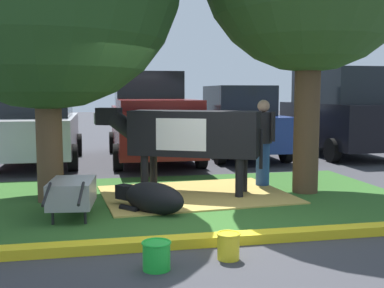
% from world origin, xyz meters
% --- Properties ---
extents(ground_plane, '(80.00, 80.00, 0.00)m').
position_xyz_m(ground_plane, '(0.00, 0.00, 0.00)').
color(ground_plane, '#38383D').
extents(grass_island, '(7.68, 4.58, 0.02)m').
position_xyz_m(grass_island, '(0.19, 1.54, 0.01)').
color(grass_island, '#2D5B23').
rests_on(grass_island, ground).
extents(curb_yellow, '(8.88, 0.24, 0.12)m').
position_xyz_m(curb_yellow, '(0.19, -0.90, 0.06)').
color(curb_yellow, yellow).
rests_on(curb_yellow, ground).
extents(hay_bedding, '(3.39, 2.66, 0.04)m').
position_xyz_m(hay_bedding, '(0.42, 1.82, 0.03)').
color(hay_bedding, tan).
rests_on(hay_bedding, ground).
extents(cow_holstein, '(2.94, 1.77, 1.55)m').
position_xyz_m(cow_holstein, '(0.34, 2.07, 1.09)').
color(cow_holstein, black).
rests_on(cow_holstein, ground).
extents(calf_lying, '(1.10, 1.20, 0.48)m').
position_xyz_m(calf_lying, '(-0.49, 0.75, 0.24)').
color(calf_lying, black).
rests_on(calf_lying, ground).
extents(person_handler, '(0.34, 0.45, 1.69)m').
position_xyz_m(person_handler, '(1.87, 2.36, 0.91)').
color(person_handler, '#23478C').
rests_on(person_handler, ground).
extents(wheelbarrow, '(0.70, 1.62, 0.63)m').
position_xyz_m(wheelbarrow, '(-1.66, 0.65, 0.39)').
color(wheelbarrow, gray).
rests_on(wheelbarrow, ground).
extents(bucket_green, '(0.31, 0.31, 0.30)m').
position_xyz_m(bucket_green, '(-0.73, -1.58, 0.16)').
color(bucket_green, green).
rests_on(bucket_green, ground).
extents(bucket_yellow, '(0.27, 0.27, 0.30)m').
position_xyz_m(bucket_yellow, '(0.09, -1.43, 0.16)').
color(bucket_yellow, yellow).
rests_on(bucket_yellow, ground).
extents(sedan_silver, '(2.06, 4.42, 2.02)m').
position_xyz_m(sedan_silver, '(-2.69, 6.55, 0.98)').
color(sedan_silver, silver).
rests_on(sedan_silver, ground).
extents(pickup_truck_maroon, '(2.27, 5.42, 2.42)m').
position_xyz_m(pickup_truck_maroon, '(0.24, 6.75, 1.11)').
color(pickup_truck_maroon, maroon).
rests_on(pickup_truck_maroon, ground).
extents(sedan_blue, '(2.06, 4.42, 2.02)m').
position_xyz_m(sedan_blue, '(2.74, 6.82, 0.98)').
color(sedan_blue, navy).
rests_on(sedan_blue, ground).
extents(suv_black, '(2.16, 4.62, 2.52)m').
position_xyz_m(suv_black, '(5.79, 6.63, 1.27)').
color(suv_black, black).
rests_on(suv_black, ground).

